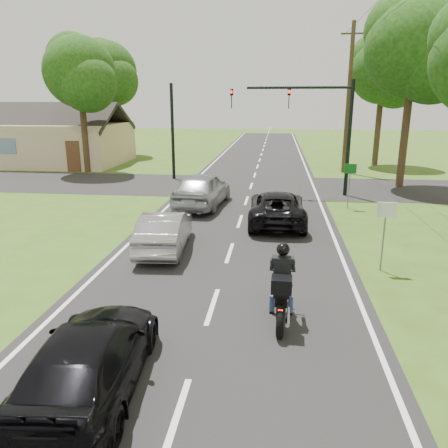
{
  "coord_description": "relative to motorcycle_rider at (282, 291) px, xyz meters",
  "views": [
    {
      "loc": [
        1.48,
        -9.82,
        4.97
      ],
      "look_at": [
        -0.07,
        3.0,
        1.3
      ],
      "focal_mm": 35.0,
      "sensor_mm": 36.0,
      "label": 1
    }
  ],
  "objects": [
    {
      "name": "ground",
      "position": [
        -1.69,
        0.53,
        -0.75
      ],
      "size": [
        140.0,
        140.0,
        0.0
      ],
      "primitive_type": "plane",
      "color": "#335016",
      "rests_on": "ground"
    },
    {
      "name": "road",
      "position": [
        -1.69,
        10.53,
        -0.75
      ],
      "size": [
        8.0,
        100.0,
        0.01
      ],
      "primitive_type": "cube",
      "color": "black",
      "rests_on": "ground"
    },
    {
      "name": "cross_road",
      "position": [
        -1.69,
        16.53,
        -0.75
      ],
      "size": [
        60.0,
        7.0,
        0.01
      ],
      "primitive_type": "cube",
      "color": "black",
      "rests_on": "ground"
    },
    {
      "name": "motorcycle_rider",
      "position": [
        0.0,
        0.0,
        0.0
      ],
      "size": [
        0.63,
        2.23,
        1.92
      ],
      "rotation": [
        0.0,
        0.0,
        -0.03
      ],
      "color": "black",
      "rests_on": "ground"
    },
    {
      "name": "dark_suv",
      "position": [
        -0.13,
        8.48,
        -0.07
      ],
      "size": [
        2.33,
        4.9,
        1.35
      ],
      "primitive_type": "imported",
      "rotation": [
        0.0,
        0.0,
        3.16
      ],
      "color": "black",
      "rests_on": "road"
    },
    {
      "name": "silver_sedan",
      "position": [
        -3.93,
        4.61,
        -0.07
      ],
      "size": [
        1.73,
        4.16,
        1.34
      ],
      "primitive_type": "imported",
      "rotation": [
        0.0,
        0.0,
        3.22
      ],
      "color": "#AAAAAE",
      "rests_on": "road"
    },
    {
      "name": "silver_suv",
      "position": [
        -3.72,
        11.06,
        0.1
      ],
      "size": [
        2.47,
        5.12,
        1.68
      ],
      "primitive_type": "imported",
      "rotation": [
        0.0,
        0.0,
        3.04
      ],
      "color": "#9FA1A7",
      "rests_on": "road"
    },
    {
      "name": "dark_car_behind",
      "position": [
        -3.33,
        -2.94,
        -0.11
      ],
      "size": [
        2.13,
        4.5,
        1.27
      ],
      "primitive_type": "imported",
      "rotation": [
        0.0,
        0.0,
        3.22
      ],
      "color": "black",
      "rests_on": "road"
    },
    {
      "name": "traffic_signal",
      "position": [
        1.65,
        14.53,
        3.38
      ],
      "size": [
        6.38,
        0.44,
        6.0
      ],
      "color": "black",
      "rests_on": "ground"
    },
    {
      "name": "signal_pole_far",
      "position": [
        -6.89,
        18.53,
        2.25
      ],
      "size": [
        0.2,
        0.2,
        6.0
      ],
      "primitive_type": "cylinder",
      "color": "black",
      "rests_on": "ground"
    },
    {
      "name": "utility_pole_far",
      "position": [
        4.51,
        22.53,
        4.33
      ],
      "size": [
        1.6,
        0.28,
        10.0
      ],
      "color": "#4A3A22",
      "rests_on": "ground"
    },
    {
      "name": "sign_white",
      "position": [
        3.01,
        3.51,
        0.84
      ],
      "size": [
        0.55,
        0.07,
        2.12
      ],
      "color": "slate",
      "rests_on": "ground"
    },
    {
      "name": "sign_green",
      "position": [
        3.21,
        11.51,
        0.84
      ],
      "size": [
        0.55,
        0.07,
        2.12
      ],
      "color": "slate",
      "rests_on": "ground"
    },
    {
      "name": "tree_row_d",
      "position": [
        7.41,
        17.29,
        6.68
      ],
      "size": [
        5.76,
        5.58,
        10.45
      ],
      "color": "#332316",
      "rests_on": "ground"
    },
    {
      "name": "tree_row_e",
      "position": [
        7.79,
        26.31,
        6.08
      ],
      "size": [
        5.28,
        5.12,
        9.61
      ],
      "color": "#332316",
      "rests_on": "ground"
    },
    {
      "name": "tree_left_near",
      "position": [
        -13.42,
        20.32,
        5.78
      ],
      "size": [
        5.12,
        4.96,
        9.22
      ],
      "color": "#332316",
      "rests_on": "ground"
    },
    {
      "name": "tree_left_far",
      "position": [
        -15.39,
        30.29,
        6.38
      ],
      "size": [
        5.76,
        5.58,
        10.14
      ],
      "color": "#332316",
      "rests_on": "ground"
    },
    {
      "name": "house",
      "position": [
        -17.69,
        24.53,
        1.02
      ],
      "size": [
        10.2,
        8.0,
        4.84
      ],
      "color": "tan",
      "rests_on": "ground"
    }
  ]
}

